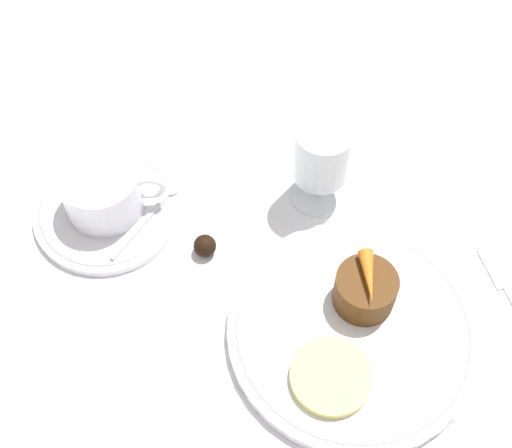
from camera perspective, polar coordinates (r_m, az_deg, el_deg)
ground_plane at (r=0.74m, az=5.20°, el=-6.65°), size 3.00×3.00×0.00m
dinner_plate at (r=0.73m, az=7.70°, el=-8.46°), size 0.25×0.25×0.01m
saucer at (r=0.81m, az=-11.82°, el=1.08°), size 0.16×0.16×0.01m
coffee_cup at (r=0.79m, az=-12.19°, el=2.62°), size 0.11×0.09×0.06m
spoon at (r=0.80m, az=-8.17°, el=1.09°), size 0.08×0.11×0.00m
wine_glass at (r=0.76m, az=5.28°, el=5.30°), size 0.06×0.06×0.11m
dessert_cake at (r=0.72m, az=8.76°, el=-5.47°), size 0.06×0.06×0.04m
carrot_garnish at (r=0.69m, az=9.05°, el=-4.40°), size 0.02×0.06×0.02m
pineapple_slice at (r=0.69m, az=6.27°, el=-12.03°), size 0.08×0.08×0.01m
chocolate_truffle at (r=0.76m, az=-4.11°, el=-1.75°), size 0.02×0.02×0.02m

